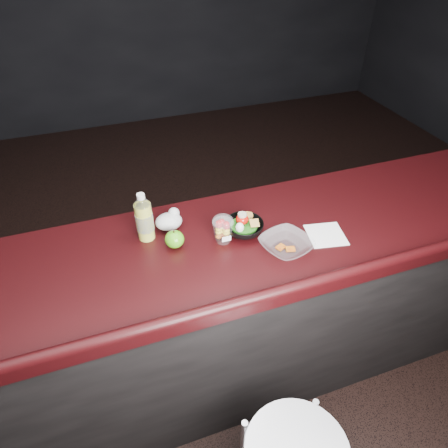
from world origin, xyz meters
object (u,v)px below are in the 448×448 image
Objects in this scene: fruit_cup at (223,228)px; lemonade_bottle at (144,220)px; green_apple at (175,239)px; snack_bowl at (244,227)px; takeout_bowl at (286,245)px.

lemonade_bottle is at bearing 157.09° from fruit_cup.
green_apple is 0.45× the size of snack_bowl.
snack_bowl is at bearing -2.11° from green_apple.
fruit_cup is 0.69× the size of snack_bowl.
fruit_cup is (0.31, -0.13, -0.03)m from lemonade_bottle.
lemonade_bottle reaches higher than snack_bowl.
takeout_bowl is at bearing -26.92° from lemonade_bottle.
green_apple is at bearing 170.69° from fruit_cup.
fruit_cup is 0.28m from takeout_bowl.
green_apple is (0.10, -0.10, -0.06)m from lemonade_bottle.
lemonade_bottle is 0.61m from takeout_bowl.
lemonade_bottle is 1.21× the size of snack_bowl.
lemonade_bottle is 0.34m from fruit_cup.
takeout_bowl is at bearing -22.10° from green_apple.
green_apple is 0.47m from takeout_bowl.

